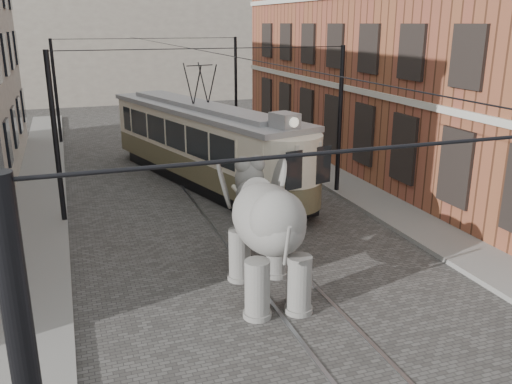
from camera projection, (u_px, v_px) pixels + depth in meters
name	position (u px, v px, depth m)	size (l,w,h in m)	color
ground	(272.00, 270.00, 15.66)	(120.00, 120.00, 0.00)	#494743
tram_rails	(272.00, 269.00, 15.66)	(1.54, 80.00, 0.02)	slate
sidewalk_right	(445.00, 241.00, 17.54)	(2.00, 60.00, 0.15)	slate
sidewalk_left	(30.00, 304.00, 13.57)	(2.00, 60.00, 0.15)	slate
brick_building	(423.00, 41.00, 25.46)	(8.00, 26.00, 12.00)	brown
distant_block	(116.00, 21.00, 49.57)	(28.00, 10.00, 14.00)	gray
catenary	(217.00, 136.00, 19.20)	(11.00, 30.20, 6.00)	black
tram	(201.00, 125.00, 23.43)	(2.69, 13.02, 5.17)	beige
elephant	(268.00, 236.00, 13.75)	(2.95, 5.35, 3.28)	#64615D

